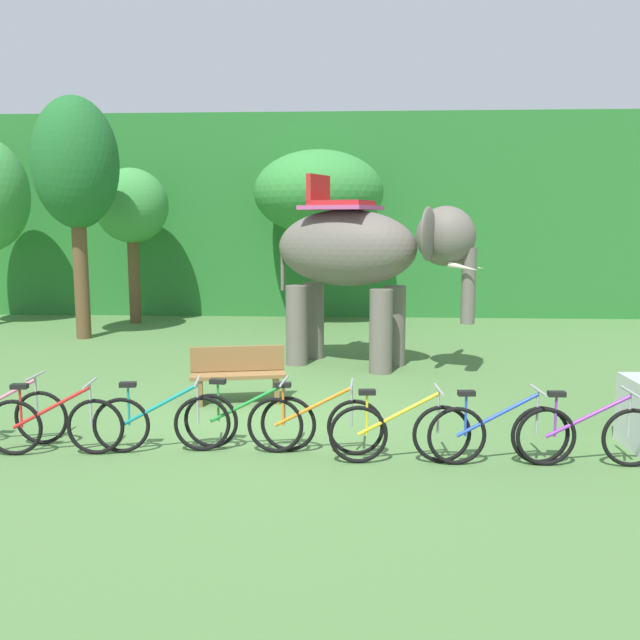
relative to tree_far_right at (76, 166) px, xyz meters
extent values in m
plane|color=#4C753D|center=(5.44, -6.51, -4.17)|extent=(80.00, 80.00, 0.00)
cube|color=#28702D|center=(5.44, 7.10, -1.17)|extent=(36.00, 6.00, 6.01)
cylinder|color=brown|center=(0.00, 0.00, -2.75)|extent=(0.35, 0.35, 2.85)
ellipsoid|color=#1E6028|center=(0.00, 0.00, 0.08)|extent=(2.03, 2.03, 3.12)
cylinder|color=brown|center=(0.46, 2.61, -2.99)|extent=(0.32, 0.32, 2.37)
ellipsoid|color=#3D8E42|center=(0.46, 2.61, -0.88)|extent=(2.02, 2.02, 2.06)
cylinder|color=brown|center=(5.66, 2.79, -2.87)|extent=(0.25, 0.25, 2.60)
ellipsoid|color=#338438|center=(5.66, 2.79, -0.53)|extent=(3.57, 3.57, 2.32)
ellipsoid|color=#665E56|center=(6.50, -2.82, -1.82)|extent=(3.21, 2.40, 1.50)
cylinder|color=#665E56|center=(7.48, -2.81, -3.37)|extent=(0.44, 0.44, 1.60)
cylinder|color=#665E56|center=(7.18, -3.52, -3.37)|extent=(0.44, 0.44, 1.60)
cylinder|color=#665E56|center=(5.82, -2.12, -3.37)|extent=(0.44, 0.44, 1.60)
cylinder|color=#665E56|center=(5.52, -2.83, -3.37)|extent=(0.44, 0.44, 1.60)
ellipsoid|color=#665E56|center=(8.35, -3.58, -1.57)|extent=(1.40, 1.34, 1.10)
ellipsoid|color=#665E56|center=(8.45, -2.95, -1.52)|extent=(0.47, 0.84, 0.96)
ellipsoid|color=#665E56|center=(7.97, -4.10, -1.52)|extent=(0.47, 0.84, 0.96)
cylinder|color=#665E56|center=(8.76, -3.76, -2.47)|extent=(0.26, 0.26, 1.40)
cone|color=beige|center=(8.80, -3.53, -2.12)|extent=(0.57, 0.33, 0.21)
cone|color=beige|center=(8.63, -3.94, -2.12)|extent=(0.57, 0.33, 0.21)
cube|color=#BF4C8C|center=(6.41, -2.78, -1.04)|extent=(1.71, 1.73, 0.08)
cube|color=#B22323|center=(6.41, -2.78, -0.95)|extent=(1.36, 1.25, 0.10)
cube|color=#B22323|center=(5.95, -2.59, -0.67)|extent=(0.44, 0.87, 0.56)
cylinder|color=#665E56|center=(5.19, -2.28, -2.27)|extent=(0.08, 0.08, 0.90)
torus|color=black|center=(2.65, -8.00, -3.82)|extent=(0.71, 0.05, 0.71)
cylinder|color=pink|center=(2.12, -8.00, -3.57)|extent=(0.97, 0.05, 0.54)
cylinder|color=#9E9EA3|center=(2.60, -8.00, -3.54)|extent=(0.03, 0.03, 0.55)
cylinder|color=#9E9EA3|center=(2.60, -8.00, -3.27)|extent=(0.04, 0.52, 0.03)
torus|color=black|center=(2.50, -8.43, -3.82)|extent=(0.71, 0.11, 0.71)
torus|color=black|center=(3.50, -8.35, -3.82)|extent=(0.71, 0.11, 0.71)
cylinder|color=red|center=(2.97, -8.39, -3.57)|extent=(0.97, 0.13, 0.54)
cylinder|color=red|center=(2.60, -8.43, -3.56)|extent=(0.03, 0.03, 0.52)
cube|color=black|center=(2.60, -8.43, -3.30)|extent=(0.21, 0.12, 0.06)
cylinder|color=#9E9EA3|center=(3.45, -8.35, -3.54)|extent=(0.03, 0.03, 0.55)
cylinder|color=#9E9EA3|center=(3.45, -8.35, -3.27)|extent=(0.08, 0.52, 0.03)
torus|color=black|center=(3.80, -8.28, -3.82)|extent=(0.71, 0.14, 0.71)
torus|color=black|center=(4.79, -8.16, -3.82)|extent=(0.71, 0.14, 0.71)
cylinder|color=teal|center=(4.27, -8.22, -3.57)|extent=(0.97, 0.16, 0.54)
cylinder|color=teal|center=(3.90, -8.26, -3.56)|extent=(0.03, 0.03, 0.52)
cube|color=black|center=(3.90, -8.26, -3.30)|extent=(0.21, 0.12, 0.06)
cylinder|color=#9E9EA3|center=(4.74, -8.16, -3.54)|extent=(0.03, 0.03, 0.55)
cylinder|color=#9E9EA3|center=(4.74, -8.16, -3.27)|extent=(0.09, 0.52, 0.03)
torus|color=black|center=(4.87, -8.03, -3.82)|extent=(0.71, 0.11, 0.71)
torus|color=black|center=(5.87, -8.11, -3.82)|extent=(0.71, 0.11, 0.71)
cylinder|color=green|center=(5.35, -8.07, -3.57)|extent=(0.97, 0.12, 0.54)
cylinder|color=green|center=(4.97, -8.04, -3.56)|extent=(0.03, 0.03, 0.52)
cube|color=black|center=(4.97, -8.04, -3.30)|extent=(0.21, 0.12, 0.06)
cylinder|color=#9E9EA3|center=(5.82, -8.10, -3.54)|extent=(0.03, 0.03, 0.55)
cylinder|color=#9E9EA3|center=(5.82, -8.10, -3.27)|extent=(0.07, 0.52, 0.03)
torus|color=black|center=(5.71, -8.17, -3.82)|extent=(0.71, 0.08, 0.71)
torus|color=black|center=(6.71, -8.21, -3.82)|extent=(0.71, 0.08, 0.71)
cylinder|color=orange|center=(6.19, -8.19, -3.57)|extent=(0.97, 0.08, 0.54)
cylinder|color=orange|center=(5.81, -8.17, -3.56)|extent=(0.03, 0.03, 0.52)
cube|color=black|center=(5.81, -8.17, -3.30)|extent=(0.20, 0.11, 0.06)
cylinder|color=#9E9EA3|center=(6.66, -8.21, -3.54)|extent=(0.03, 0.03, 0.55)
cylinder|color=#9E9EA3|center=(6.66, -8.21, -3.27)|extent=(0.05, 0.52, 0.03)
torus|color=black|center=(6.75, -8.49, -3.82)|extent=(0.71, 0.10, 0.71)
torus|color=black|center=(7.74, -8.42, -3.82)|extent=(0.71, 0.10, 0.71)
cylinder|color=yellow|center=(7.22, -8.46, -3.57)|extent=(0.97, 0.11, 0.54)
cylinder|color=yellow|center=(6.85, -8.48, -3.56)|extent=(0.03, 0.03, 0.52)
cube|color=black|center=(6.85, -8.48, -3.30)|extent=(0.21, 0.11, 0.06)
cylinder|color=#9E9EA3|center=(7.69, -8.42, -3.54)|extent=(0.03, 0.03, 0.55)
cylinder|color=#9E9EA3|center=(7.69, -8.42, -3.27)|extent=(0.07, 0.52, 0.03)
torus|color=black|center=(7.91, -8.48, -3.82)|extent=(0.71, 0.11, 0.71)
torus|color=black|center=(8.91, -8.40, -3.82)|extent=(0.71, 0.11, 0.71)
cylinder|color=blue|center=(8.39, -8.44, -3.57)|extent=(0.97, 0.13, 0.54)
cylinder|color=blue|center=(8.01, -8.48, -3.56)|extent=(0.03, 0.03, 0.52)
cube|color=black|center=(8.01, -8.48, -3.30)|extent=(0.21, 0.12, 0.06)
cylinder|color=#9E9EA3|center=(8.86, -8.40, -3.54)|extent=(0.03, 0.03, 0.55)
cylinder|color=#9E9EA3|center=(8.86, -8.40, -3.27)|extent=(0.08, 0.52, 0.03)
torus|color=black|center=(8.96, -8.46, -3.82)|extent=(0.71, 0.06, 0.71)
torus|color=black|center=(9.96, -8.44, -3.82)|extent=(0.71, 0.06, 0.71)
cylinder|color=purple|center=(9.44, -8.45, -3.57)|extent=(0.97, 0.06, 0.54)
cylinder|color=purple|center=(9.06, -8.45, -3.56)|extent=(0.03, 0.03, 0.52)
cube|color=black|center=(9.06, -8.45, -3.30)|extent=(0.20, 0.10, 0.06)
cylinder|color=#9E9EA3|center=(9.91, -8.44, -3.54)|extent=(0.03, 0.03, 0.55)
cylinder|color=#9E9EA3|center=(9.91, -8.44, -3.27)|extent=(0.04, 0.52, 0.03)
cube|color=brown|center=(4.85, -5.85, -3.72)|extent=(1.55, 0.68, 0.06)
cube|color=brown|center=(4.81, -5.67, -3.48)|extent=(1.48, 0.35, 0.40)
cube|color=brown|center=(5.44, -5.73, -3.95)|extent=(0.15, 0.37, 0.45)
cube|color=brown|center=(4.26, -5.96, -3.95)|extent=(0.15, 0.37, 0.45)
camera|label=1|loc=(6.71, -16.42, -1.29)|focal=38.61mm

